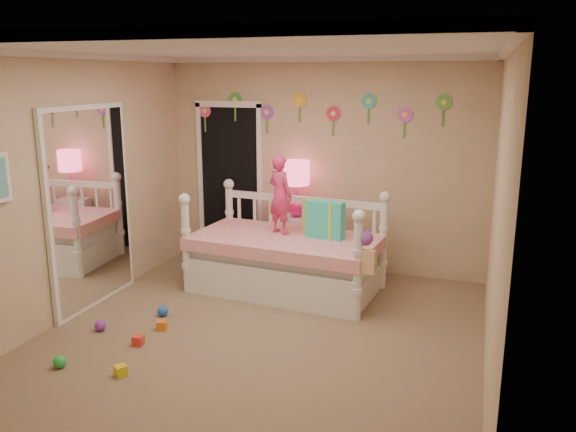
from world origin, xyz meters
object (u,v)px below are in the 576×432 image
(child, at_px, (280,195))
(table_lamp, at_px, (297,180))
(daybed, at_px, (286,241))
(nightstand, at_px, (296,243))

(child, distance_m, table_lamp, 0.63)
(daybed, height_order, table_lamp, table_lamp)
(daybed, height_order, child, child)
(daybed, bearing_deg, table_lamp, 103.02)
(child, xyz_separation_m, table_lamp, (-0.01, 0.63, 0.06))
(child, bearing_deg, table_lamp, -64.38)
(daybed, distance_m, child, 0.53)
(daybed, xyz_separation_m, table_lamp, (-0.10, 0.72, 0.57))
(nightstand, bearing_deg, table_lamp, 0.00)
(child, distance_m, nightstand, 0.97)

